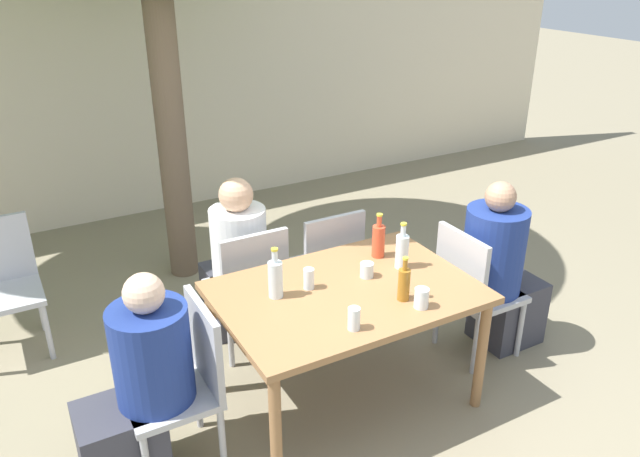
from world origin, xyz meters
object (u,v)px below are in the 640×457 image
Objects in this scene: person_seated_2 at (236,266)px; amber_bottle_3 at (404,283)px; drinking_glass_1 at (354,319)px; patio_chair_4 at (2,280)px; patio_chair_0 at (186,377)px; drinking_glass_0 at (309,279)px; person_seated_1 at (500,274)px; patio_chair_2 at (250,284)px; water_bottle_0 at (275,278)px; water_bottle_1 at (402,250)px; patio_chair_3 at (326,264)px; patio_chair_1 at (472,286)px; drinking_glass_2 at (367,270)px; soda_bottle_2 at (379,240)px; drinking_glass_3 at (421,298)px; person_seated_0 at (138,392)px; dining_table_front at (346,302)px.

amber_bottle_3 is at bearing 112.55° from person_seated_2.
patio_chair_4 is at bearing 128.25° from drinking_glass_1.
drinking_glass_0 is (0.76, 0.11, 0.30)m from patio_chair_0.
person_seated_1 reaches higher than drinking_glass_1.
amber_bottle_3 is (0.49, -0.95, 0.34)m from patio_chair_2.
water_bottle_0 is 0.79m from water_bottle_1.
person_seated_1 is at bearing -5.20° from water_bottle_1.
water_bottle_1 is (2.08, -1.48, 0.35)m from patio_chair_4.
person_seated_1 is at bearing 140.90° from patio_chair_3.
patio_chair_3 is 0.95m from water_bottle_0.
patio_chair_3 is 0.76× the size of person_seated_1.
patio_chair_1 is 1.00× the size of patio_chair_4.
drinking_glass_0 is (-0.59, 0.05, -0.05)m from water_bottle_1.
patio_chair_1 is 1.00× the size of patio_chair_3.
person_seated_1 is 1.02m from drinking_glass_2.
patio_chair_2 is at bearing 100.21° from drinking_glass_0.
soda_bottle_2 is 0.62m from drinking_glass_3.
water_bottle_0 is at bearing 148.21° from amber_bottle_3.
person_seated_0 is 1.10m from drinking_glass_1.
dining_table_front is 1.25× the size of person_seated_0.
patio_chair_4 is at bearing -30.92° from patio_chair_2.
drinking_glass_1 is (0.11, -1.30, 0.28)m from person_seated_2.
water_bottle_1 is at bearing -35.39° from patio_chair_4.
person_seated_2 reaches higher than water_bottle_1.
patio_chair_2 is at bearing 63.61° from person_seated_1.
person_seated_0 reaches higher than drinking_glass_2.
drinking_glass_3 is at bearing 110.57° from person_seated_1.
person_seated_1 reaches higher than person_seated_2.
patio_chair_4 is at bearing 59.26° from patio_chair_1.
water_bottle_1 reaches higher than amber_bottle_3.
patio_chair_0 is 1.22m from amber_bottle_3.
water_bottle_1 reaches higher than drinking_glass_3.
water_bottle_0 is 2.42× the size of drinking_glass_0.
person_seated_2 is at bearing 83.97° from water_bottle_0.
patio_chair_2 is 7.53× the size of drinking_glass_1.
patio_chair_1 is 8.25× the size of drinking_glass_3.
water_bottle_0 is at bearing 85.37° from person_seated_1.
water_bottle_0 is at bearing 84.56° from patio_chair_1.
patio_chair_0 reaches higher than drinking_glass_2.
person_seated_2 is (-1.45, 0.95, -0.01)m from person_seated_1.
person_seated_1 reaches higher than drinking_glass_2.
patio_chair_4 reaches higher than drinking_glass_0.
patio_chair_3 reaches higher than drinking_glass_0.
amber_bottle_3 is (-0.17, -0.49, -0.01)m from soda_bottle_2.
patio_chair_2 is 3.11× the size of water_bottle_0.
soda_bottle_2 is 2.35× the size of drinking_glass_1.
patio_chair_3 is 0.61m from person_seated_2.
patio_chair_0 reaches higher than drinking_glass_1.
person_seated_1 is 13.87× the size of drinking_glass_2.
patio_chair_2 and patio_chair_3 have the same top height.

